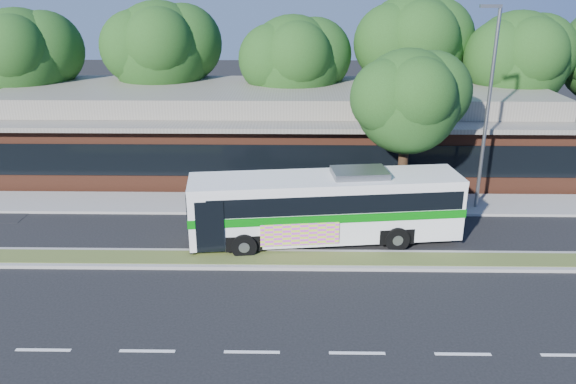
{
  "coord_description": "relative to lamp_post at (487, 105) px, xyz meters",
  "views": [
    {
      "loc": [
        1.25,
        -18.38,
        9.87
      ],
      "look_at": [
        0.91,
        2.75,
        2.0
      ],
      "focal_mm": 35.0,
      "sensor_mm": 36.0,
      "label": 1
    }
  ],
  "objects": [
    {
      "name": "tree_bg_a",
      "position": [
        -24.15,
        9.14,
        0.97
      ],
      "size": [
        6.47,
        5.8,
        8.63
      ],
      "color": "black",
      "rests_on": "ground"
    },
    {
      "name": "transit_bus",
      "position": [
        -7.12,
        -3.6,
        -3.22
      ],
      "size": [
        10.95,
        3.6,
        3.02
      ],
      "rotation": [
        0.0,
        0.0,
        0.12
      ],
      "color": "white",
      "rests_on": "ground"
    },
    {
      "name": "tree_bg_d",
      "position": [
        -1.12,
        10.15,
        1.52
      ],
      "size": [
        6.91,
        6.2,
        9.37
      ],
      "color": "black",
      "rests_on": "ground"
    },
    {
      "name": "sidewalk_tree",
      "position": [
        -3.24,
        -0.29,
        0.31
      ],
      "size": [
        5.05,
        4.53,
        7.37
      ],
      "color": "black",
      "rests_on": "ground"
    },
    {
      "name": "tree_bg_c",
      "position": [
        -8.16,
        9.13,
        0.69
      ],
      "size": [
        6.24,
        5.6,
        8.26
      ],
      "color": "black",
      "rests_on": "ground"
    },
    {
      "name": "tree_bg_b",
      "position": [
        -16.13,
        10.14,
        1.24
      ],
      "size": [
        6.69,
        6.0,
        9.0
      ],
      "color": "black",
      "rests_on": "ground"
    },
    {
      "name": "plaza_building",
      "position": [
        -9.56,
        6.99,
        -2.77
      ],
      "size": [
        33.2,
        11.2,
        4.45
      ],
      "color": "#582B1B",
      "rests_on": "ground"
    },
    {
      "name": "median_strip",
      "position": [
        -9.56,
        -5.4,
        -4.83
      ],
      "size": [
        26.0,
        1.1,
        0.15
      ],
      "primitive_type": "cube",
      "color": "#4D5C27",
      "rests_on": "ground"
    },
    {
      "name": "ground",
      "position": [
        -9.56,
        -6.0,
        -4.9
      ],
      "size": [
        120.0,
        120.0,
        0.0
      ],
      "primitive_type": "plane",
      "color": "black",
      "rests_on": "ground"
    },
    {
      "name": "sidewalk",
      "position": [
        -9.56,
        0.4,
        -4.84
      ],
      "size": [
        44.0,
        2.6,
        0.12
      ],
      "primitive_type": "cube",
      "color": "gray",
      "rests_on": "ground"
    },
    {
      "name": "tree_bg_e",
      "position": [
        4.85,
        9.14,
        0.84
      ],
      "size": [
        6.47,
        5.8,
        8.5
      ],
      "color": "black",
      "rests_on": "ground"
    },
    {
      "name": "lamp_post",
      "position": [
        0.0,
        0.0,
        0.0
      ],
      "size": [
        0.93,
        0.18,
        9.07
      ],
      "color": "slate",
      "rests_on": "ground"
    }
  ]
}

